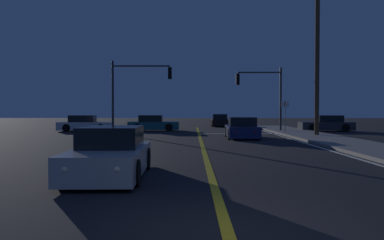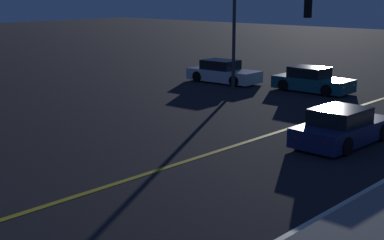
% 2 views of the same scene
% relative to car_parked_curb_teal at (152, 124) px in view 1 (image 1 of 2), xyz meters
% --- Properties ---
extents(ground_plane, '(160.00, 160.00, 0.00)m').
position_rel_car_parked_curb_teal_xyz_m(ground_plane, '(3.85, -28.13, -0.58)').
color(ground_plane, black).
extents(sidewalk_right, '(3.20, 45.48, 0.15)m').
position_rel_car_parked_curb_teal_xyz_m(sidewalk_right, '(11.28, -15.50, -0.51)').
color(sidewalk_right, gray).
rests_on(sidewalk_right, ground).
extents(lane_line_center, '(0.20, 42.95, 0.01)m').
position_rel_car_parked_curb_teal_xyz_m(lane_line_center, '(3.85, -15.50, -0.58)').
color(lane_line_center, gold).
rests_on(lane_line_center, ground).
extents(lane_line_edge_right, '(0.16, 42.95, 0.01)m').
position_rel_car_parked_curb_teal_xyz_m(lane_line_edge_right, '(9.43, -15.50, -0.58)').
color(lane_line_edge_right, silver).
rests_on(lane_line_edge_right, ground).
extents(stop_bar, '(5.82, 0.50, 0.01)m').
position_rel_car_parked_curb_teal_xyz_m(stop_bar, '(6.77, -4.36, -0.58)').
color(stop_bar, silver).
rests_on(stop_bar, ground).
extents(car_parked_curb_teal, '(4.35, 1.92, 1.34)m').
position_rel_car_parked_curb_teal_xyz_m(car_parked_curb_teal, '(0.00, 0.00, 0.00)').
color(car_parked_curb_teal, '#195960').
rests_on(car_parked_curb_teal, ground).
extents(car_following_oncoming_navy, '(2.07, 4.42, 1.34)m').
position_rel_car_parked_curb_teal_xyz_m(car_following_oncoming_navy, '(6.50, -8.83, 0.00)').
color(car_following_oncoming_navy, navy).
rests_on(car_following_oncoming_navy, ground).
extents(car_far_approaching_silver, '(1.96, 4.48, 1.34)m').
position_rel_car_parked_curb_teal_xyz_m(car_far_approaching_silver, '(1.13, -23.19, 0.00)').
color(car_far_approaching_silver, '#B2B5BA').
rests_on(car_far_approaching_silver, ground).
extents(car_side_waiting_black, '(1.86, 4.30, 1.34)m').
position_rel_car_parked_curb_teal_xyz_m(car_side_waiting_black, '(6.31, 8.72, -0.00)').
color(car_side_waiting_black, black).
rests_on(car_side_waiting_black, ground).
extents(car_distant_tail_charcoal, '(4.39, 2.05, 1.34)m').
position_rel_car_parked_curb_teal_xyz_m(car_distant_tail_charcoal, '(14.62, -0.84, 0.00)').
color(car_distant_tail_charcoal, '#2D2D33').
rests_on(car_distant_tail_charcoal, ground).
extents(car_lead_oncoming_white, '(4.55, 2.06, 1.34)m').
position_rel_car_parked_curb_teal_xyz_m(car_lead_oncoming_white, '(-5.64, -0.82, 0.00)').
color(car_lead_oncoming_white, silver).
rests_on(car_lead_oncoming_white, ground).
extents(traffic_signal_near_right, '(3.69, 0.28, 5.21)m').
position_rel_car_parked_curb_teal_xyz_m(traffic_signal_near_right, '(9.10, -2.06, 2.89)').
color(traffic_signal_near_right, '#38383D').
rests_on(traffic_signal_near_right, ground).
extents(traffic_signal_far_left, '(4.63, 0.28, 5.57)m').
position_rel_car_parked_curb_teal_xyz_m(traffic_signal_far_left, '(-1.06, -3.46, 3.18)').
color(traffic_signal_far_left, '#38383D').
rests_on(traffic_signal_far_left, ground).
extents(utility_pole_right, '(1.96, 0.30, 10.63)m').
position_rel_car_parked_curb_teal_xyz_m(utility_pole_right, '(11.58, -7.79, 4.96)').
color(utility_pole_right, '#4C3823').
rests_on(utility_pole_right, ground).
extents(street_sign_corner, '(0.56, 0.10, 2.47)m').
position_rel_car_parked_curb_teal_xyz_m(street_sign_corner, '(10.18, -4.86, 1.07)').
color(street_sign_corner, slate).
rests_on(street_sign_corner, ground).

